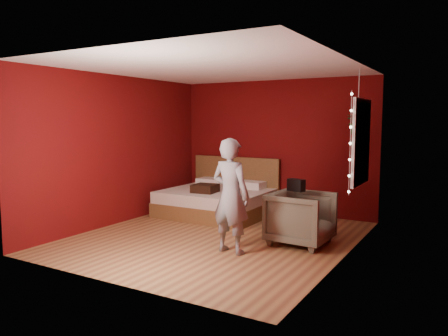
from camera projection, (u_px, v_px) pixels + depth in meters
floor at (216, 237)px, 6.82m from camera, size 4.50×4.50×0.00m
room_walls at (216, 129)px, 6.64m from camera, size 4.04×4.54×2.62m
window at (361, 142)px, 6.44m from camera, size 0.05×0.97×1.27m
fairy_lights at (350, 143)px, 6.01m from camera, size 0.04×0.04×1.45m
bed at (219, 200)px, 8.47m from camera, size 1.94×1.65×1.07m
person at (231, 196)px, 5.95m from camera, size 0.61×0.43×1.58m
armchair at (301, 218)px, 6.39m from camera, size 0.89×0.87×0.78m
handbag at (296, 185)px, 6.42m from camera, size 0.28×0.19×0.18m
throw_pillow at (205, 188)px, 8.11m from camera, size 0.46×0.46×0.15m
hanging_plant at (358, 121)px, 6.76m from camera, size 0.43×0.40×0.99m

